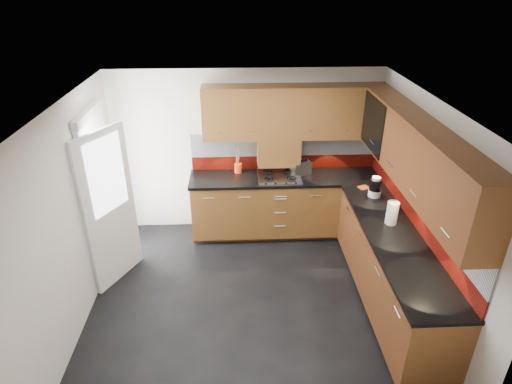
{
  "coord_description": "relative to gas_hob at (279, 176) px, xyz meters",
  "views": [
    {
      "loc": [
        -0.14,
        -3.99,
        3.54
      ],
      "look_at": [
        0.08,
        0.65,
        1.14
      ],
      "focal_mm": 30.0,
      "sensor_mm": 36.0,
      "label": 1
    }
  ],
  "objects": [
    {
      "name": "room",
      "position": [
        -0.45,
        -1.47,
        0.54
      ],
      "size": [
        4.0,
        3.8,
        2.64
      ],
      "color": "black"
    },
    {
      "name": "base_cabinets",
      "position": [
        0.62,
        -0.75,
        -0.52
      ],
      "size": [
        2.7,
        3.2,
        0.95
      ],
      "color": "#5A3114",
      "rests_on": "room"
    },
    {
      "name": "countertop",
      "position": [
        0.6,
        -0.77,
        -0.04
      ],
      "size": [
        2.72,
        3.22,
        0.04
      ],
      "color": "black",
      "rests_on": "base_cabinets"
    },
    {
      "name": "backsplash",
      "position": [
        0.83,
        -0.54,
        0.25
      ],
      "size": [
        2.7,
        3.2,
        0.54
      ],
      "color": "maroon",
      "rests_on": "countertop"
    },
    {
      "name": "upper_cabinets",
      "position": [
        0.78,
        -0.69,
        0.88
      ],
      "size": [
        2.5,
        3.2,
        0.72
      ],
      "color": "#5A3114",
      "rests_on": "room"
    },
    {
      "name": "extractor_hood",
      "position": [
        -0.0,
        0.17,
        0.32
      ],
      "size": [
        0.6,
        0.33,
        0.4
      ],
      "primitive_type": "cube",
      "color": "#5A3114",
      "rests_on": "room"
    },
    {
      "name": "glass_cabinet",
      "position": [
        1.26,
        -0.4,
        0.91
      ],
      "size": [
        0.32,
        0.8,
        0.66
      ],
      "color": "black",
      "rests_on": "room"
    },
    {
      "name": "back_door",
      "position": [
        -2.23,
        -0.72,
        0.08
      ],
      "size": [
        0.42,
        1.19,
        2.04
      ],
      "color": "white",
      "rests_on": "room"
    },
    {
      "name": "gas_hob",
      "position": [
        0.0,
        0.0,
        0.0
      ],
      "size": [
        0.6,
        0.53,
        0.05
      ],
      "color": "silver",
      "rests_on": "countertop"
    },
    {
      "name": "utensil_pot",
      "position": [
        -0.58,
        0.2,
        0.07
      ],
      "size": [
        0.11,
        0.11,
        0.38
      ],
      "color": "red",
      "rests_on": "countertop"
    },
    {
      "name": "toaster",
      "position": [
        0.32,
        0.1,
        0.08
      ],
      "size": [
        0.32,
        0.26,
        0.2
      ],
      "color": "silver",
      "rests_on": "countertop"
    },
    {
      "name": "food_processor",
      "position": [
        1.18,
        -0.63,
        0.11
      ],
      "size": [
        0.16,
        0.16,
        0.27
      ],
      "color": "white",
      "rests_on": "countertop"
    },
    {
      "name": "paper_towel",
      "position": [
        1.17,
        -1.3,
        0.12
      ],
      "size": [
        0.15,
        0.15,
        0.28
      ],
      "primitive_type": "cylinder",
      "rotation": [
        0.0,
        0.0,
        -0.11
      ],
      "color": "white",
      "rests_on": "countertop"
    },
    {
      "name": "orange_cloth",
      "position": [
        1.11,
        -0.39,
        -0.01
      ],
      "size": [
        0.16,
        0.15,
        0.01
      ],
      "primitive_type": "cube",
      "rotation": [
        0.0,
        0.0,
        0.36
      ],
      "color": "red",
      "rests_on": "countertop"
    }
  ]
}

